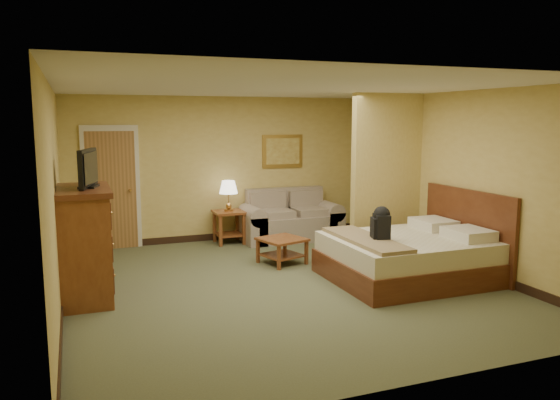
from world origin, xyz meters
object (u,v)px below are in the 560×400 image
dresser (83,243)px  bed (414,255)px  loveseat (290,223)px  coffee_table (282,245)px

dresser → bed: bearing=-9.7°
loveseat → bed: size_ratio=0.83×
loveseat → dresser: 4.28m
loveseat → bed: 3.03m
dresser → bed: 4.37m
coffee_table → bed: bed is taller
loveseat → dresser: size_ratio=1.33×
dresser → loveseat: bearing=31.5°
dresser → coffee_table: bearing=12.8°
coffee_table → dresser: size_ratio=0.56×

